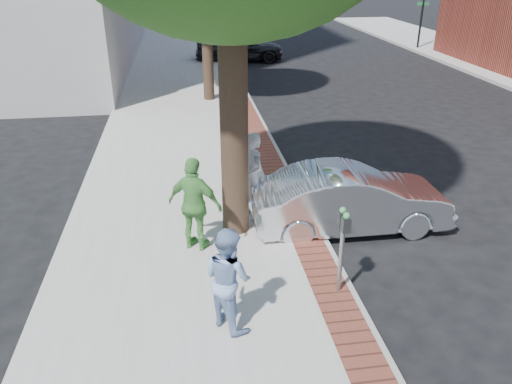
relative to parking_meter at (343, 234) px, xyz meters
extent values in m
plane|color=black|center=(-0.82, 0.38, -1.21)|extent=(120.00, 120.00, 0.00)
cube|color=#9E9991|center=(-2.32, 8.38, -1.13)|extent=(5.00, 60.00, 0.15)
cube|color=brown|center=(-0.12, 8.38, -1.05)|extent=(0.60, 60.00, 0.01)
cube|color=gray|center=(0.23, 8.38, -1.13)|extent=(0.10, 60.00, 0.15)
cylinder|color=black|center=(0.08, 22.38, 0.69)|extent=(0.12, 0.12, 3.80)
cube|color=#1E7238|center=(0.08, 22.38, 1.39)|extent=(0.70, 0.03, 0.18)
cylinder|color=black|center=(11.68, 22.38, 0.69)|extent=(0.12, 0.12, 3.80)
cube|color=#1E7238|center=(11.68, 22.38, 1.39)|extent=(0.70, 0.03, 0.18)
cylinder|color=black|center=(-1.42, 2.28, 1.14)|extent=(0.52, 0.52, 4.40)
cylinder|color=black|center=(-1.32, 12.38, 0.87)|extent=(0.40, 0.40, 3.85)
cylinder|color=gray|center=(0.00, 0.00, -0.48)|extent=(0.07, 0.07, 1.15)
cube|color=#2D3030|center=(0.00, -0.09, 0.21)|extent=(0.12, 0.14, 0.24)
cube|color=#2D3030|center=(0.00, 0.09, 0.21)|extent=(0.12, 0.14, 0.24)
sphere|color=#3F8C4C|center=(0.00, -0.09, 0.36)|extent=(0.11, 0.11, 0.11)
sphere|color=#3F8C4C|center=(0.00, 0.09, 0.36)|extent=(0.11, 0.11, 0.11)
imported|color=#A5A5AA|center=(-1.04, 2.73, -0.15)|extent=(0.68, 0.78, 1.81)
imported|color=#7E9BC3|center=(-1.83, -0.53, -0.26)|extent=(0.94, 0.98, 1.59)
imported|color=#539B46|center=(-2.21, 1.67, -0.17)|extent=(1.12, 0.88, 1.78)
imported|color=silver|center=(0.89, 2.22, -0.55)|extent=(3.98, 1.40, 1.31)
imported|color=black|center=(0.78, 20.45, -0.42)|extent=(4.66, 2.03, 1.56)
camera|label=1|loc=(-2.30, -6.38, 3.86)|focal=35.00mm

